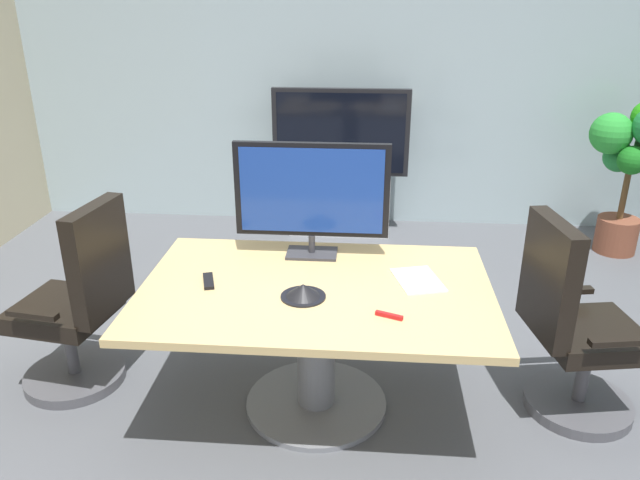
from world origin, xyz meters
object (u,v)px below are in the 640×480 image
object	(u,v)px
conference_table	(316,320)
remote_control	(208,281)
office_chair_left	(79,313)
potted_plant	(631,158)
conference_phone	(303,291)
tv_monitor	(312,193)
wall_display_unit	(340,185)
office_chair_right	(573,336)

from	to	relation	value
conference_table	remote_control	size ratio (longest dim) A/B	10.35
office_chair_left	potted_plant	size ratio (longest dim) A/B	0.86
conference_phone	potted_plant	bearing A→B (deg)	45.03
conference_phone	remote_control	bearing A→B (deg)	166.63
office_chair_left	conference_phone	bearing A→B (deg)	88.79
conference_table	potted_plant	world-z (taller)	potted_plant
potted_plant	conference_phone	size ratio (longest dim) A/B	5.75
office_chair_left	tv_monitor	xyz separation A→B (m)	(1.26, 0.30, 0.62)
office_chair_left	tv_monitor	bearing A→B (deg)	112.06
wall_display_unit	conference_table	bearing A→B (deg)	-89.86
office_chair_right	wall_display_unit	size ratio (longest dim) A/B	0.83
office_chair_right	conference_phone	size ratio (longest dim) A/B	4.95
potted_plant	wall_display_unit	bearing A→B (deg)	173.30
wall_display_unit	remote_control	xyz separation A→B (m)	(-0.54, -2.58, 0.29)
conference_table	conference_phone	bearing A→B (deg)	-114.01
conference_phone	office_chair_left	bearing A→B (deg)	170.28
tv_monitor	remote_control	size ratio (longest dim) A/B	4.94
conference_table	wall_display_unit	world-z (taller)	wall_display_unit
remote_control	office_chair_right	bearing A→B (deg)	-14.85
tv_monitor	wall_display_unit	distance (m)	2.28
conference_phone	remote_control	distance (m)	0.51
potted_plant	office_chair_left	bearing A→B (deg)	-149.06
office_chair_right	tv_monitor	distance (m)	1.54
conference_table	potted_plant	distance (m)	3.32
tv_monitor	conference_phone	bearing A→B (deg)	-89.39
tv_monitor	office_chair_right	bearing A→B (deg)	-13.60
office_chair_right	potted_plant	size ratio (longest dim) A/B	0.86
office_chair_left	tv_monitor	size ratio (longest dim) A/B	1.30
remote_control	conference_table	bearing A→B (deg)	-17.12
tv_monitor	conference_phone	distance (m)	0.61
conference_table	wall_display_unit	distance (m)	2.59
office_chair_left	potted_plant	bearing A→B (deg)	129.45
office_chair_left	conference_phone	xyz separation A→B (m)	(1.26, -0.22, 0.30)
office_chair_left	office_chair_right	size ratio (longest dim) A/B	1.00
conference_table	office_chair_right	world-z (taller)	office_chair_right
conference_table	conference_phone	distance (m)	0.26
tv_monitor	potted_plant	world-z (taller)	tv_monitor
wall_display_unit	conference_phone	distance (m)	2.72
conference_table	wall_display_unit	size ratio (longest dim) A/B	1.34
office_chair_left	potted_plant	world-z (taller)	potted_plant
tv_monitor	office_chair_left	bearing A→B (deg)	-166.45
wall_display_unit	office_chair_left	bearing A→B (deg)	-117.74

